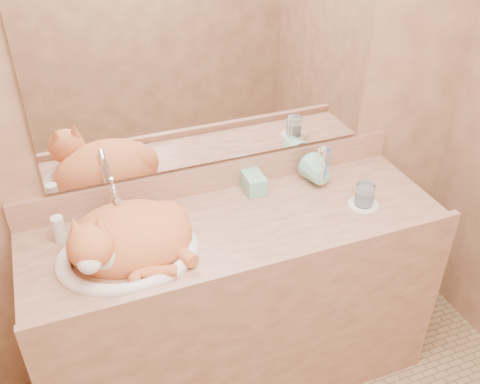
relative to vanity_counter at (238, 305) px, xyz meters
name	(u,v)px	position (x,y,z in m)	size (l,w,h in m)	color
wall_back	(212,99)	(0.00, 0.28, 0.82)	(2.40, 0.02, 2.50)	brown
vanity_counter	(238,305)	(0.00, 0.00, 0.00)	(1.60, 0.55, 0.85)	brown
mirror	(211,64)	(0.00, 0.26, 0.97)	(1.30, 0.02, 0.80)	white
sink_basin	(126,238)	(-0.42, -0.02, 0.50)	(0.49, 0.41, 0.15)	white
faucet	(116,204)	(-0.42, 0.17, 0.52)	(0.05, 0.13, 0.19)	silver
cat	(126,237)	(-0.42, -0.01, 0.50)	(0.44, 0.36, 0.24)	#C45C2D
soap_dispenser	(259,180)	(0.14, 0.14, 0.51)	(0.08, 0.08, 0.17)	#7FCBB2
toothbrush_cup	(322,179)	(0.41, 0.10, 0.48)	(0.12, 0.12, 0.11)	#7FCBB2
toothbrushes	(324,165)	(0.41, 0.10, 0.55)	(0.03, 0.03, 0.20)	white
saucer	(363,205)	(0.51, -0.06, 0.43)	(0.12, 0.12, 0.01)	white
water_glass	(365,195)	(0.51, -0.06, 0.48)	(0.07, 0.07, 0.09)	silver
lotion_bottle	(59,230)	(-0.63, 0.14, 0.48)	(0.04, 0.04, 0.11)	white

